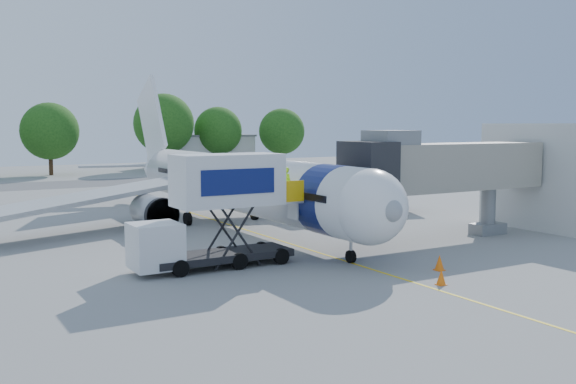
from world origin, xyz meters
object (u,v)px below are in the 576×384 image
aircraft (233,183)px  ground_tug (507,271)px  jet_bridge (436,168)px  catering_hiloader (215,211)px

aircraft → ground_tug: (2.55, -21.21, -2.14)m
ground_tug → jet_bridge: bearing=52.9°
jet_bridge → ground_tug: 12.00m
jet_bridge → catering_hiloader: (-14.26, -0.00, -1.58)m
jet_bridge → ground_tug: bearing=-118.4°
aircraft → catering_hiloader: size_ratio=4.44×
jet_bridge → catering_hiloader: bearing=-180.0°
aircraft → jet_bridge: 13.77m
aircraft → ground_tug: 21.47m
catering_hiloader → aircraft: bearing=60.6°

